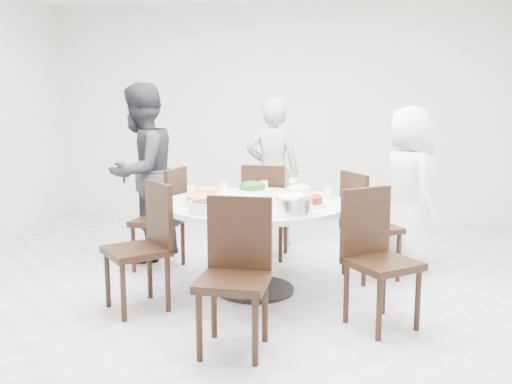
# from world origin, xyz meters

# --- Properties ---
(floor) EXTENTS (6.00, 6.00, 0.01)m
(floor) POSITION_xyz_m (0.00, 0.00, 0.00)
(floor) COLOR silver
(floor) RESTS_ON ground
(wall_back) EXTENTS (6.00, 0.01, 2.80)m
(wall_back) POSITION_xyz_m (0.00, 3.00, 1.40)
(wall_back) COLOR silver
(wall_back) RESTS_ON ground
(wall_front) EXTENTS (6.00, 0.01, 2.80)m
(wall_front) POSITION_xyz_m (0.00, -3.00, 1.40)
(wall_front) COLOR silver
(wall_front) RESTS_ON ground
(dining_table) EXTENTS (1.50, 1.50, 0.75)m
(dining_table) POSITION_xyz_m (0.06, 0.16, 0.38)
(dining_table) COLOR white
(dining_table) RESTS_ON floor
(chair_ne) EXTENTS (0.57, 0.57, 0.95)m
(chair_ne) POSITION_xyz_m (1.03, 0.63, 0.47)
(chair_ne) COLOR black
(chair_ne) RESTS_ON floor
(chair_n) EXTENTS (0.45, 0.45, 0.95)m
(chair_n) POSITION_xyz_m (0.04, 1.17, 0.47)
(chair_n) COLOR black
(chair_n) RESTS_ON floor
(chair_nw) EXTENTS (0.48, 0.48, 0.95)m
(chair_nw) POSITION_xyz_m (-0.92, 0.65, 0.47)
(chair_nw) COLOR black
(chair_nw) RESTS_ON floor
(chair_sw) EXTENTS (0.59, 0.59, 0.95)m
(chair_sw) POSITION_xyz_m (-0.76, -0.36, 0.47)
(chair_sw) COLOR black
(chair_sw) RESTS_ON floor
(chair_s) EXTENTS (0.44, 0.44, 0.95)m
(chair_s) POSITION_xyz_m (0.07, -0.95, 0.47)
(chair_s) COLOR black
(chair_s) RESTS_ON floor
(chair_se) EXTENTS (0.59, 0.59, 0.95)m
(chair_se) POSITION_xyz_m (1.02, -0.44, 0.47)
(chair_se) COLOR black
(chair_se) RESTS_ON floor
(diner_right) EXTENTS (0.69, 0.85, 1.51)m
(diner_right) POSITION_xyz_m (1.38, 0.98, 0.76)
(diner_right) COLOR silver
(diner_right) RESTS_ON floor
(diner_middle) EXTENTS (0.58, 0.38, 1.59)m
(diner_middle) POSITION_xyz_m (0.05, 1.67, 0.80)
(diner_middle) COLOR black
(diner_middle) RESTS_ON floor
(diner_left) EXTENTS (0.87, 0.99, 1.73)m
(diner_left) POSITION_xyz_m (-1.17, 0.95, 0.86)
(diner_left) COLOR black
(diner_left) RESTS_ON floor
(dish_greens) EXTENTS (0.29, 0.29, 0.08)m
(dish_greens) POSITION_xyz_m (-0.03, 0.63, 0.79)
(dish_greens) COLOR white
(dish_greens) RESTS_ON dining_table
(dish_pale) EXTENTS (0.27, 0.27, 0.07)m
(dish_pale) POSITION_xyz_m (0.40, 0.47, 0.79)
(dish_pale) COLOR white
(dish_pale) RESTS_ON dining_table
(dish_orange) EXTENTS (0.24, 0.24, 0.06)m
(dish_orange) POSITION_xyz_m (-0.37, 0.30, 0.78)
(dish_orange) COLOR white
(dish_orange) RESTS_ON dining_table
(dish_redbrown) EXTENTS (0.26, 0.26, 0.06)m
(dish_redbrown) POSITION_xyz_m (0.50, 0.01, 0.78)
(dish_redbrown) COLOR white
(dish_redbrown) RESTS_ON dining_table
(dish_tofu) EXTENTS (0.29, 0.29, 0.08)m
(dish_tofu) POSITION_xyz_m (-0.34, -0.04, 0.79)
(dish_tofu) COLOR white
(dish_tofu) RESTS_ON dining_table
(rice_bowl) EXTENTS (0.27, 0.27, 0.12)m
(rice_bowl) POSITION_xyz_m (0.40, -0.30, 0.81)
(rice_bowl) COLOR silver
(rice_bowl) RESTS_ON dining_table
(soup_bowl) EXTENTS (0.26, 0.26, 0.08)m
(soup_bowl) POSITION_xyz_m (-0.23, -0.33, 0.79)
(soup_bowl) COLOR white
(soup_bowl) RESTS_ON dining_table
(beverage_bottle) EXTENTS (0.07, 0.07, 0.24)m
(beverage_bottle) POSITION_xyz_m (0.33, 0.70, 0.87)
(beverage_bottle) COLOR #2E7338
(beverage_bottle) RESTS_ON dining_table
(tea_cups) EXTENTS (0.07, 0.07, 0.08)m
(tea_cups) POSITION_xyz_m (0.02, 0.76, 0.79)
(tea_cups) COLOR white
(tea_cups) RESTS_ON dining_table
(chopsticks) EXTENTS (0.24, 0.04, 0.01)m
(chopsticks) POSITION_xyz_m (0.10, 0.78, 0.76)
(chopsticks) COLOR tan
(chopsticks) RESTS_ON dining_table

